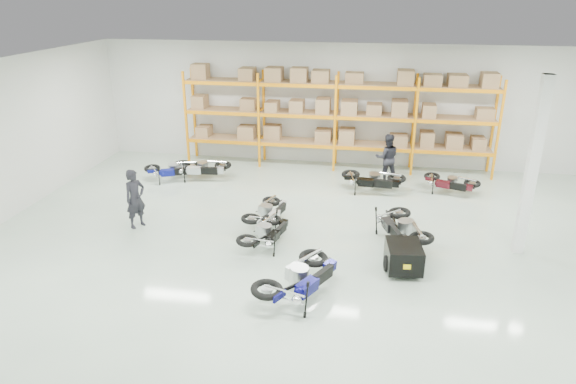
% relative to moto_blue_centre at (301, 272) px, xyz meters
% --- Properties ---
extents(room, '(18.00, 18.00, 18.00)m').
position_rel_moto_blue_centre_xyz_m(room, '(-0.02, 2.50, 1.63)').
color(room, silver).
rests_on(room, ground).
extents(pallet_rack, '(11.28, 0.98, 3.62)m').
position_rel_moto_blue_centre_xyz_m(pallet_rack, '(-0.02, 8.95, 1.64)').
color(pallet_rack, orange).
rests_on(pallet_rack, ground).
extents(structural_column, '(0.25, 0.25, 4.50)m').
position_rel_moto_blue_centre_xyz_m(structural_column, '(5.18, 3.00, 1.63)').
color(structural_column, white).
rests_on(structural_column, ground).
extents(moto_blue_centre, '(1.82, 2.25, 1.30)m').
position_rel_moto_blue_centre_xyz_m(moto_blue_centre, '(0.00, 0.00, 0.00)').
color(moto_blue_centre, '#080749').
rests_on(moto_blue_centre, ground).
extents(moto_silver_left, '(1.16, 1.78, 1.06)m').
position_rel_moto_blue_centre_xyz_m(moto_silver_left, '(-1.46, 3.55, -0.12)').
color(moto_silver_left, silver).
rests_on(moto_silver_left, ground).
extents(moto_black_far_left, '(1.22, 1.81, 1.07)m').
position_rel_moto_blue_centre_xyz_m(moto_black_far_left, '(-1.22, 2.24, -0.11)').
color(moto_black_far_left, black).
rests_on(moto_black_far_left, ground).
extents(moto_touring_right, '(1.48, 2.07, 1.21)m').
position_rel_moto_blue_centre_xyz_m(moto_touring_right, '(2.24, 3.06, -0.04)').
color(moto_touring_right, black).
rests_on(moto_touring_right, ground).
extents(trailer, '(0.90, 1.71, 0.71)m').
position_rel_moto_blue_centre_xyz_m(trailer, '(2.24, 1.47, -0.20)').
color(trailer, black).
rests_on(trailer, ground).
extents(moto_back_a, '(1.84, 1.39, 1.07)m').
position_rel_moto_blue_centre_xyz_m(moto_back_a, '(-5.52, 6.57, -0.11)').
color(moto_back_a, navy).
rests_on(moto_back_a, ground).
extents(moto_back_b, '(1.84, 1.03, 1.14)m').
position_rel_moto_blue_centre_xyz_m(moto_back_b, '(-4.56, 6.86, -0.08)').
color(moto_back_b, '#B5B9C0').
rests_on(moto_back_b, ground).
extents(moto_back_c, '(1.89, 1.06, 1.18)m').
position_rel_moto_blue_centre_xyz_m(moto_back_c, '(1.43, 6.61, -0.06)').
color(moto_back_c, black).
rests_on(moto_back_c, ground).
extents(moto_back_d, '(1.76, 1.30, 1.02)m').
position_rel_moto_blue_centre_xyz_m(moto_back_d, '(3.95, 6.93, -0.13)').
color(moto_back_d, '#430D16').
rests_on(moto_back_d, ground).
extents(person_left, '(0.66, 0.74, 1.69)m').
position_rel_moto_blue_centre_xyz_m(person_left, '(-5.07, 2.78, 0.23)').
color(person_left, black).
rests_on(person_left, ground).
extents(person_back, '(0.90, 0.75, 1.69)m').
position_rel_moto_blue_centre_xyz_m(person_back, '(1.88, 7.75, 0.23)').
color(person_back, '#212129').
rests_on(person_back, ground).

